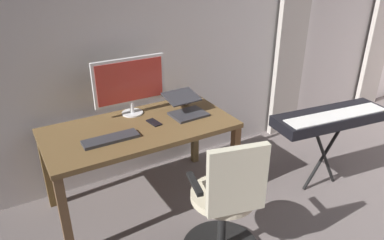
{
  "coord_description": "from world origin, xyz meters",
  "views": [
    {
      "loc": [
        2.53,
        0.24,
        1.99
      ],
      "look_at": [
        1.48,
        -1.56,
        1.0
      ],
      "focal_mm": 33.43,
      "sensor_mm": 36.0,
      "label": 1
    }
  ],
  "objects": [
    {
      "name": "computer_keyboard",
      "position": [
        1.89,
        -2.04,
        0.74
      ],
      "size": [
        0.41,
        0.13,
        0.02
      ],
      "primitive_type": "cube",
      "color": "#333338",
      "rests_on": "desk"
    },
    {
      "name": "computer_monitor",
      "position": [
        1.57,
        -2.42,
        1.0
      ],
      "size": [
        0.62,
        0.18,
        0.49
      ],
      "color": "white",
      "rests_on": "desk"
    },
    {
      "name": "laptop",
      "position": [
        1.18,
        -2.18,
        0.78
      ],
      "size": [
        0.3,
        0.35,
        0.16
      ],
      "rotation": [
        0.0,
        0.0,
        0.04
      ],
      "color": "#333338",
      "rests_on": "desk"
    },
    {
      "name": "piano_keyboard",
      "position": [
        0.12,
        -1.54,
        0.69
      ],
      "size": [
        1.07,
        0.45,
        0.75
      ],
      "rotation": [
        0.0,
        0.0,
        -0.13
      ],
      "color": "black",
      "rests_on": "ground"
    },
    {
      "name": "computer_mouse",
      "position": [
        1.09,
        -2.37,
        0.74
      ],
      "size": [
        0.06,
        0.1,
        0.04
      ],
      "primitive_type": "ellipsoid",
      "color": "#B7BCC1",
      "rests_on": "desk"
    },
    {
      "name": "back_room_partition",
      "position": [
        0.0,
        -2.68,
        1.39
      ],
      "size": [
        5.46,
        0.1,
        2.78
      ],
      "primitive_type": "cube",
      "color": "silver",
      "rests_on": "ground"
    },
    {
      "name": "office_chair",
      "position": [
        1.39,
        -1.26,
        0.46
      ],
      "size": [
        0.56,
        0.56,
        0.99
      ],
      "rotation": [
        0.0,
        0.0,
        2.91
      ],
      "color": "black",
      "rests_on": "ground"
    },
    {
      "name": "curtain_right_panel",
      "position": [
        -0.37,
        -2.57,
        1.21
      ],
      "size": [
        0.4,
        0.06,
        2.41
      ],
      "primitive_type": "cube",
      "color": "#B8B0A7",
      "rests_on": "ground"
    },
    {
      "name": "cell_phone_by_monitor",
      "position": [
        1.49,
        -2.15,
        0.73
      ],
      "size": [
        0.09,
        0.15,
        0.01
      ],
      "primitive_type": "cube",
      "rotation": [
        0.0,
        0.0,
        0.14
      ],
      "color": "black",
      "rests_on": "desk"
    },
    {
      "name": "curtain_left_panel",
      "position": [
        -1.95,
        -2.57,
        1.21
      ],
      "size": [
        0.39,
        0.06,
        2.41
      ],
      "primitive_type": "cube",
      "color": "#B8B0A7",
      "rests_on": "ground"
    },
    {
      "name": "desk",
      "position": [
        1.61,
        -2.16,
        0.64
      ],
      "size": [
        1.5,
        0.75,
        0.73
      ],
      "color": "brown",
      "rests_on": "ground"
    }
  ]
}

